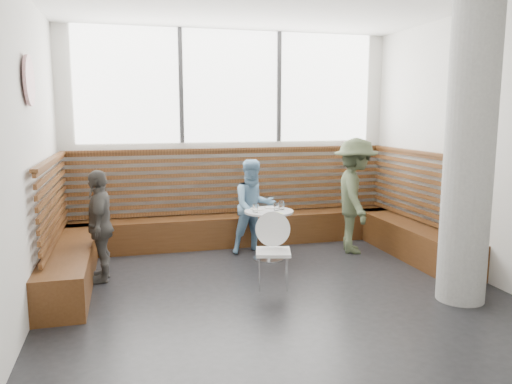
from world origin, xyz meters
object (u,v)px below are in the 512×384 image
object	(u,v)px
concrete_column	(469,151)
child_left	(100,226)
child_back	(254,207)
cafe_table	(269,225)
cafe_chair	(272,244)
adult_man	(355,196)

from	to	relation	value
concrete_column	child_left	size ratio (longest dim) A/B	2.40
concrete_column	child_left	distance (m)	4.20
child_back	child_left	world-z (taller)	child_back
concrete_column	child_back	world-z (taller)	concrete_column
cafe_table	child_left	world-z (taller)	child_left
child_back	cafe_chair	bearing A→B (deg)	-103.81
child_back	child_left	distance (m)	2.17
cafe_table	child_back	size ratio (longest dim) A/B	0.51
cafe_table	concrete_column	bearing A→B (deg)	-50.96
concrete_column	cafe_chair	size ratio (longest dim) A/B	3.77
adult_man	child_back	size ratio (longest dim) A/B	1.22
cafe_table	cafe_chair	bearing A→B (deg)	-104.47
cafe_chair	child_left	bearing A→B (deg)	174.64
concrete_column	cafe_chair	world-z (taller)	concrete_column
adult_man	child_left	distance (m)	3.49
adult_man	child_back	bearing A→B (deg)	94.25
adult_man	child_back	world-z (taller)	adult_man
adult_man	child_left	size ratio (longest dim) A/B	1.23
cafe_table	cafe_chair	size ratio (longest dim) A/B	0.80
child_back	adult_man	bearing A→B (deg)	-20.26
child_back	cafe_table	bearing A→B (deg)	-81.07
cafe_chair	child_back	xyz separation A→B (m)	(0.15, 1.38, 0.17)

